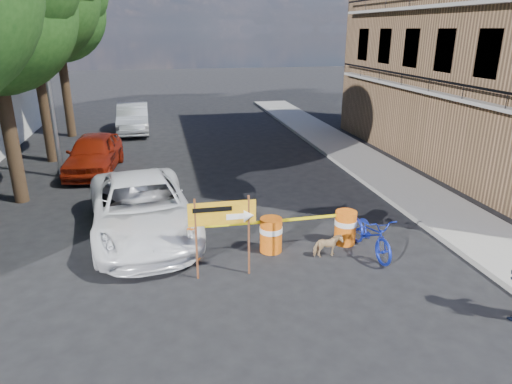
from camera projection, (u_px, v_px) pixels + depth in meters
name	position (u px, v px, depth m)	size (l,w,h in m)	color
ground	(272.00, 289.00, 9.97)	(120.00, 120.00, 0.00)	black
sidewalk_east	(397.00, 183.00, 16.68)	(2.40, 40.00, 0.15)	gray
tree_far	(56.00, 11.00, 22.23)	(5.04, 4.80, 8.84)	#332316
streetlamp	(46.00, 59.00, 16.10)	(1.25, 0.18, 8.00)	gray
barrel_far_left	(121.00, 247.00, 10.89)	(0.58, 0.58, 0.90)	#C95C0B
barrel_mid_left	(189.00, 241.00, 11.20)	(0.58, 0.58, 0.90)	#C95C0B
barrel_mid_right	(271.00, 234.00, 11.55)	(0.58, 0.58, 0.90)	#C95C0B
barrel_far_right	(345.00, 227.00, 11.99)	(0.58, 0.58, 0.90)	#C95C0B
detour_sign	(231.00, 218.00, 10.08)	(1.51, 0.28, 1.94)	#592D19
bicycle	(372.00, 216.00, 11.29)	(0.71, 1.06, 2.03)	#1529B1
dog	(328.00, 246.00, 11.31)	(0.32, 0.71, 0.60)	tan
suv_white	(142.00, 208.00, 12.39)	(2.62, 5.69, 1.58)	white
sedan_red	(94.00, 153.00, 17.98)	(1.78, 4.42, 1.51)	maroon
sedan_silver	(133.00, 118.00, 25.01)	(1.62, 4.65, 1.53)	silver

